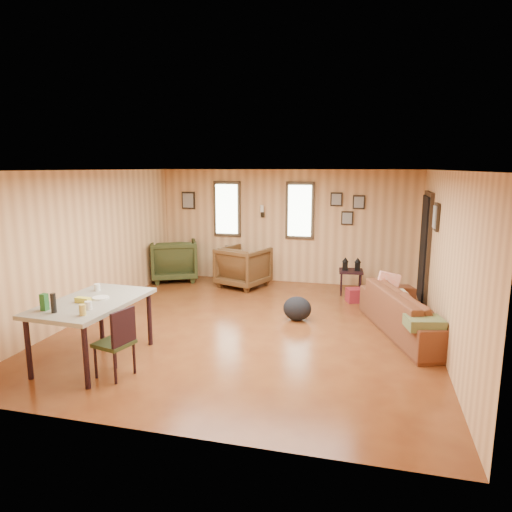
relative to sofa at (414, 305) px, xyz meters
The scene contains 11 objects.
room 2.38m from the sofa, behind, with size 5.54×6.04×2.44m.
sofa is the anchor object (origin of this frame).
recliner_brown 3.79m from the sofa, 147.39° to the left, with size 0.89×0.84×0.92m, color #503318.
recliner_green 5.31m from the sofa, 155.36° to the left, with size 0.96×0.90×0.99m, color #2C3317.
end_table 4.43m from the sofa, 143.99° to the left, with size 0.61×0.56×0.75m.
side_table 2.25m from the sofa, 116.49° to the left, with size 0.49×0.49×0.73m.
cooler 1.74m from the sofa, 120.46° to the left, with size 0.42×0.36×0.25m.
backpack 1.79m from the sofa, behind, with size 0.53×0.45×0.40m.
sofa_pillows 0.25m from the sofa, 125.02° to the right, with size 0.87×1.95×0.40m.
dining_table 4.51m from the sofa, 153.40° to the right, with size 1.03×1.62×1.03m.
dining_chair 4.20m from the sofa, 145.86° to the right, with size 0.46×0.46×0.84m.
Camera 1 is at (1.75, -6.52, 2.44)m, focal length 32.00 mm.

